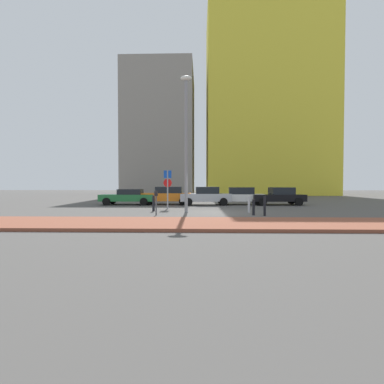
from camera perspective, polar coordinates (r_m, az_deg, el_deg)
ground_plane at (r=18.56m, az=4.13°, el=-3.98°), size 120.00×120.00×0.00m
sidewalk_brick at (r=13.03m, az=5.22°, el=-6.08°), size 40.00×3.89×0.14m
parked_car_green at (r=25.89m, az=-12.15°, el=-0.85°), size 4.57×2.11×1.33m
parked_car_orange at (r=25.68m, az=-4.80°, el=-0.63°), size 4.28×2.06×1.52m
parked_car_silver at (r=25.10m, az=2.68°, el=-0.72°), size 4.30×2.14×1.53m
parked_car_white at (r=25.68m, az=9.19°, el=-0.70°), size 4.22×2.03×1.49m
parked_car_black at (r=26.03m, az=16.30°, el=-0.75°), size 4.38×2.17×1.49m
parking_sign_post at (r=21.41m, az=-4.71°, el=1.47°), size 0.60×0.10×2.78m
parking_meter at (r=17.08m, az=-6.91°, el=-1.44°), size 0.18×0.14×1.39m
street_lamp at (r=18.82m, az=-1.14°, el=11.05°), size 0.70×0.36×8.50m
traffic_bollard_near at (r=17.09m, az=13.79°, el=-2.67°), size 0.14×0.14×1.09m
traffic_bollard_mid at (r=19.54m, az=-7.41°, el=-2.18°), size 0.16×0.16×1.03m
traffic_bollard_far at (r=18.76m, az=10.89°, el=-2.39°), size 0.14×0.14×1.01m
traffic_bollard_edge at (r=17.35m, az=11.75°, el=-2.91°), size 0.15×0.15×0.90m
building_colorful_midrise at (r=53.20m, az=13.94°, el=16.17°), size 19.53×13.66×30.35m
building_under_construction at (r=50.95m, az=-5.85°, el=11.06°), size 10.64×14.66×20.26m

